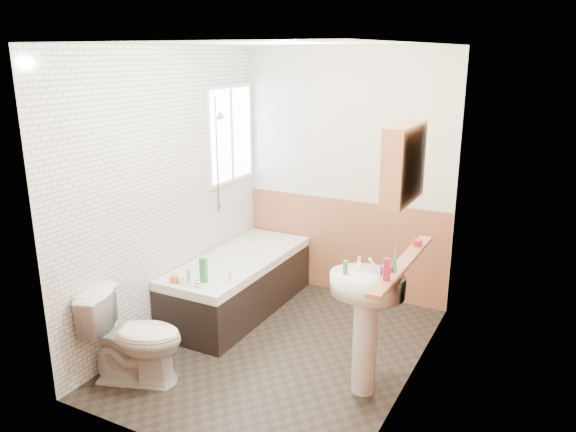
# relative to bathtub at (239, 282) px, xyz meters

# --- Properties ---
(floor) EXTENTS (2.80, 2.80, 0.00)m
(floor) POSITION_rel_bathtub_xyz_m (0.73, -0.50, -0.28)
(floor) COLOR black
(floor) RESTS_ON ground
(ceiling) EXTENTS (2.80, 2.80, 0.00)m
(ceiling) POSITION_rel_bathtub_xyz_m (0.73, -0.50, 2.22)
(ceiling) COLOR white
(ceiling) RESTS_ON ground
(wall_back) EXTENTS (2.20, 0.02, 2.50)m
(wall_back) POSITION_rel_bathtub_xyz_m (0.73, 0.91, 0.97)
(wall_back) COLOR beige
(wall_back) RESTS_ON ground
(wall_front) EXTENTS (2.20, 0.02, 2.50)m
(wall_front) POSITION_rel_bathtub_xyz_m (0.73, -1.91, 0.97)
(wall_front) COLOR beige
(wall_front) RESTS_ON ground
(wall_left) EXTENTS (0.02, 2.80, 2.50)m
(wall_left) POSITION_rel_bathtub_xyz_m (-0.38, -0.50, 0.97)
(wall_left) COLOR beige
(wall_left) RESTS_ON ground
(wall_right) EXTENTS (0.02, 2.80, 2.50)m
(wall_right) POSITION_rel_bathtub_xyz_m (1.84, -0.50, 0.97)
(wall_right) COLOR beige
(wall_right) RESTS_ON ground
(wainscot_right) EXTENTS (0.01, 2.80, 1.00)m
(wainscot_right) POSITION_rel_bathtub_xyz_m (1.82, -0.50, 0.22)
(wainscot_right) COLOR #B06E48
(wainscot_right) RESTS_ON wall_right
(wainscot_front) EXTENTS (2.20, 0.01, 1.00)m
(wainscot_front) POSITION_rel_bathtub_xyz_m (0.73, -1.89, 0.22)
(wainscot_front) COLOR #B06E48
(wainscot_front) RESTS_ON wall_front
(wainscot_back) EXTENTS (2.20, 0.01, 1.00)m
(wainscot_back) POSITION_rel_bathtub_xyz_m (0.73, 0.88, 0.22)
(wainscot_back) COLOR #B06E48
(wainscot_back) RESTS_ON wall_back
(tile_cladding_left) EXTENTS (0.01, 2.80, 2.50)m
(tile_cladding_left) POSITION_rel_bathtub_xyz_m (-0.36, -0.50, 0.97)
(tile_cladding_left) COLOR white
(tile_cladding_left) RESTS_ON wall_left
(tile_return_back) EXTENTS (0.75, 0.01, 1.50)m
(tile_return_back) POSITION_rel_bathtub_xyz_m (0.01, 0.88, 1.47)
(tile_return_back) COLOR white
(tile_return_back) RESTS_ON wall_back
(window) EXTENTS (0.03, 0.79, 0.99)m
(window) POSITION_rel_bathtub_xyz_m (-0.33, 0.45, 1.37)
(window) COLOR white
(window) RESTS_ON wall_left
(bathtub) EXTENTS (0.70, 1.73, 0.68)m
(bathtub) POSITION_rel_bathtub_xyz_m (0.00, 0.00, 0.00)
(bathtub) COLOR black
(bathtub) RESTS_ON floor
(shower_riser) EXTENTS (0.10, 0.07, 1.12)m
(shower_riser) POSITION_rel_bathtub_xyz_m (-0.31, 0.17, 1.30)
(shower_riser) COLOR silver
(shower_riser) RESTS_ON wall_left
(toilet) EXTENTS (0.84, 0.63, 0.73)m
(toilet) POSITION_rel_bathtub_xyz_m (-0.03, -1.42, 0.08)
(toilet) COLOR white
(toilet) RESTS_ON floor
(sink) EXTENTS (0.55, 0.44, 1.05)m
(sink) POSITION_rel_bathtub_xyz_m (1.57, -0.75, 0.38)
(sink) COLOR white
(sink) RESTS_ON floor
(pine_shelf) EXTENTS (0.10, 1.30, 0.03)m
(pine_shelf) POSITION_rel_bathtub_xyz_m (1.77, -0.57, 0.71)
(pine_shelf) COLOR #B06E48
(pine_shelf) RESTS_ON wall_right
(medicine_cabinet) EXTENTS (0.15, 0.59, 0.53)m
(medicine_cabinet) POSITION_rel_bathtub_xyz_m (1.74, -0.61, 1.44)
(medicine_cabinet) COLOR #B06E48
(medicine_cabinet) RESTS_ON wall_right
(foam_can) EXTENTS (0.06, 0.06, 0.15)m
(foam_can) POSITION_rel_bathtub_xyz_m (1.77, -0.96, 0.80)
(foam_can) COLOR maroon
(foam_can) RESTS_ON pine_shelf
(green_bottle) EXTENTS (0.05, 0.05, 0.20)m
(green_bottle) POSITION_rel_bathtub_xyz_m (1.77, -0.79, 0.83)
(green_bottle) COLOR #388447
(green_bottle) RESTS_ON pine_shelf
(black_jar) EXTENTS (0.07, 0.07, 0.05)m
(black_jar) POSITION_rel_bathtub_xyz_m (1.77, -0.19, 0.75)
(black_jar) COLOR maroon
(black_jar) RESTS_ON pine_shelf
(soap_bottle) EXTENTS (0.11, 0.18, 0.08)m
(soap_bottle) POSITION_rel_bathtub_xyz_m (1.72, -0.79, 0.69)
(soap_bottle) COLOR purple
(soap_bottle) RESTS_ON sink
(clear_bottle) EXTENTS (0.05, 0.05, 0.10)m
(clear_bottle) POSITION_rel_bathtub_xyz_m (1.42, -0.81, 0.70)
(clear_bottle) COLOR #388447
(clear_bottle) RESTS_ON sink
(blue_gel) EXTENTS (0.06, 0.04, 0.22)m
(blue_gel) POSITION_rel_bathtub_xyz_m (0.07, -0.65, 0.37)
(blue_gel) COLOR #388447
(blue_gel) RESTS_ON bathtub
(cream_jar) EXTENTS (0.11, 0.11, 0.05)m
(cream_jar) POSITION_rel_bathtub_xyz_m (-0.16, -0.76, 0.29)
(cream_jar) COLOR orange
(cream_jar) RESTS_ON bathtub
(orange_bottle) EXTENTS (0.03, 0.03, 0.08)m
(orange_bottle) POSITION_rel_bathtub_xyz_m (0.26, -0.53, 0.30)
(orange_bottle) COLOR silver
(orange_bottle) RESTS_ON bathtub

